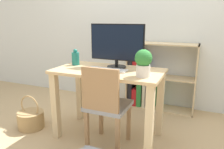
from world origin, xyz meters
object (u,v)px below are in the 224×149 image
monitor (117,44)px  keyboard (107,70)px  chair (106,104)px  bookshelf (148,81)px  vase (76,58)px  potted_plant (143,62)px  basket (31,119)px

monitor → keyboard: bearing=-102.8°
chair → bookshelf: 1.21m
vase → monitor: bearing=6.5°
monitor → chair: (0.03, -0.35, -0.54)m
keyboard → chair: bearing=-70.3°
chair → vase: bearing=142.2°
keyboard → potted_plant: 0.43m
monitor → bookshelf: size_ratio=0.63×
monitor → basket: 1.36m
vase → chair: 0.70m
vase → bookshelf: size_ratio=0.19×
vase → basket: 0.91m
chair → basket: bearing=170.7°
potted_plant → chair: 0.54m
monitor → basket: size_ratio=1.48×
potted_plant → basket: bearing=-177.2°
chair → bookshelf: (0.12, 1.20, -0.07)m
chair → basket: size_ratio=2.10×
basket → keyboard: bearing=9.9°
vase → basket: vase is taller
monitor → keyboard: monitor is taller
potted_plant → chair: size_ratio=0.29×
potted_plant → basket: 1.54m
bookshelf → chair: bearing=-95.6°
basket → vase: bearing=29.0°
monitor → chair: size_ratio=0.70×
monitor → chair: bearing=-85.0°
keyboard → bookshelf: 1.10m
keyboard → vase: size_ratio=2.29×
chair → bookshelf: bearing=76.6°
monitor → vase: monitor is taller
bookshelf → basket: size_ratio=2.35×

